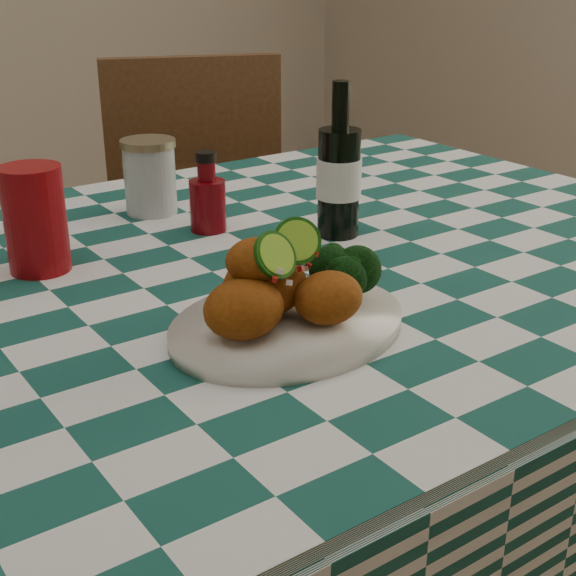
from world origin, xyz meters
TOP-DOWN VIEW (x-y plane):
  - dining_table at (0.00, 0.00)m, footprint 1.66×1.06m
  - plate at (-0.02, -0.21)m, footprint 0.31×0.26m
  - fried_chicken_pile at (-0.03, -0.21)m, footprint 0.17×0.13m
  - broccoli_side at (0.06, -0.20)m, footprint 0.09×0.09m
  - red_tumbler at (-0.19, 0.14)m, footprint 0.11×0.11m
  - ketchup_bottle at (0.08, 0.16)m, footprint 0.06×0.06m
  - mason_jar at (0.05, 0.29)m, footprint 0.11×0.11m
  - beer_bottle at (0.24, 0.02)m, footprint 0.09×0.09m
  - wooden_chair_right at (0.38, 0.68)m, footprint 0.57×0.59m

SIDE VIEW (x-z plane):
  - dining_table at x=0.00m, z-range 0.00..0.79m
  - wooden_chair_right at x=0.38m, z-range 0.00..0.96m
  - plate at x=-0.02m, z-range 0.79..0.80m
  - broccoli_side at x=0.06m, z-range 0.80..0.87m
  - mason_jar at x=0.05m, z-range 0.79..0.91m
  - ketchup_bottle at x=0.08m, z-range 0.79..0.91m
  - red_tumbler at x=-0.19m, z-range 0.79..0.93m
  - fried_chicken_pile at x=-0.03m, z-range 0.80..0.91m
  - beer_bottle at x=0.24m, z-range 0.79..1.02m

